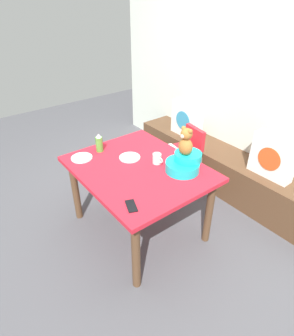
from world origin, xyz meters
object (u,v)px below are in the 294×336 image
infant_seat_teal (184,163)px  teddy_bear (186,142)px  pillow_floral_left (187,119)px  highchair (185,152)px  dining_table (138,176)px  pillow_floral_right (273,157)px  ketchup_bottle (99,143)px  cell_phone (131,206)px  dinner_plate_far (82,158)px  coffee_mug (157,159)px  dinner_plate_near (130,157)px

infant_seat_teal → teddy_bear: (0.00, -0.00, 0.21)m
pillow_floral_left → infant_seat_teal: (0.92, -0.95, 0.13)m
highchair → dining_table: bearing=-74.6°
highchair → pillow_floral_right: bearing=26.9°
ketchup_bottle → cell_phone: (0.89, -0.24, -0.08)m
pillow_floral_left → ketchup_bottle: bearing=-83.3°
dinner_plate_far → ketchup_bottle: bearing=96.1°
dinner_plate_far → highchair: bearing=78.9°
pillow_floral_left → cell_phone: 1.92m
pillow_floral_left → teddy_bear: teddy_bear is taller
teddy_bear → coffee_mug: 0.35m
highchair → infant_seat_teal: (0.51, -0.53, 0.29)m
teddy_bear → coffee_mug: bearing=-154.5°
highchair → dinner_plate_far: 1.20m
highchair → infant_seat_teal: bearing=-46.0°
highchair → teddy_bear: 0.89m
pillow_floral_right → dinner_plate_near: 1.43m
pillow_floral_right → dining_table: bearing=-115.6°
dinner_plate_far → infant_seat_teal: bearing=40.1°
infant_seat_teal → dinner_plate_near: (-0.47, -0.26, -0.07)m
coffee_mug → cell_phone: 0.65m
ketchup_bottle → dinner_plate_far: 0.23m
pillow_floral_left → cell_phone: size_ratio=3.06×
pillow_floral_left → dining_table: pillow_floral_left is taller
highchair → cell_phone: bearing=-61.7°
dinner_plate_far → cell_phone: bearing=-2.1°
pillow_floral_left → dining_table: size_ratio=0.35×
pillow_floral_right → dining_table: size_ratio=0.35×
dinner_plate_near → cell_phone: dinner_plate_near is taller
pillow_floral_left → pillow_floral_right: same height
teddy_bear → pillow_floral_right: bearing=72.1°
teddy_bear → cell_phone: 0.72m
dinner_plate_near → cell_phone: 0.71m
pillow_floral_left → dinner_plate_far: bearing=-83.4°
pillow_floral_right → highchair: size_ratio=0.56×
highchair → ketchup_bottle: 1.02m
infant_seat_teal → dinner_plate_near: size_ratio=1.65×
cell_phone → dinner_plate_far: bearing=109.4°
pillow_floral_left → dinner_plate_near: bearing=-69.4°
dining_table → teddy_bear: 0.56m
teddy_bear → coffee_mug: (-0.24, -0.11, -0.23)m
ketchup_bottle → coffee_mug: 0.61m
coffee_mug → dinner_plate_far: size_ratio=0.60×
coffee_mug → cell_phone: (0.36, -0.54, -0.04)m
highchair → coffee_mug: bearing=-66.7°
dining_table → dinner_plate_near: (-0.18, 0.03, 0.11)m
infant_seat_teal → cell_phone: bearing=-79.1°
ketchup_bottle → dinner_plate_far: (0.02, -0.21, -0.08)m
pillow_floral_left → coffee_mug: (0.69, -1.06, 0.11)m
dining_table → pillow_floral_right: bearing=64.4°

